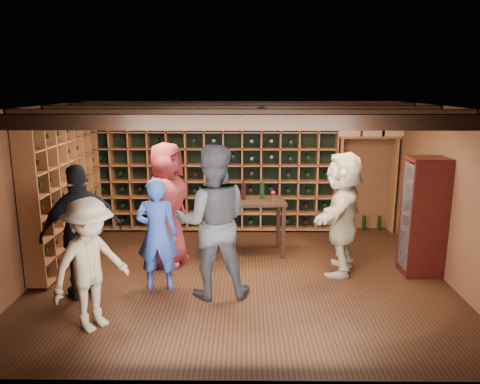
{
  "coord_description": "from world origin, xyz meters",
  "views": [
    {
      "loc": [
        0.05,
        -6.51,
        2.79
      ],
      "look_at": [
        -0.01,
        0.2,
        1.26
      ],
      "focal_mm": 35.0,
      "sensor_mm": 36.0,
      "label": 1
    }
  ],
  "objects_px": {
    "guest_khaki": "(90,265)",
    "guest_woman_black": "(82,232)",
    "guest_red_floral": "(167,204)",
    "tasting_table": "(247,207)",
    "man_grey_suit": "(213,222)",
    "man_blue_shirt": "(157,234)",
    "guest_beige": "(343,213)",
    "display_cabinet": "(423,219)"
  },
  "relations": [
    {
      "from": "guest_khaki",
      "to": "guest_woman_black",
      "type": "bearing_deg",
      "value": 59.82
    },
    {
      "from": "guest_red_floral",
      "to": "guest_khaki",
      "type": "height_order",
      "value": "guest_red_floral"
    },
    {
      "from": "tasting_table",
      "to": "man_grey_suit",
      "type": "bearing_deg",
      "value": -111.4
    },
    {
      "from": "man_grey_suit",
      "to": "man_blue_shirt",
      "type": "bearing_deg",
      "value": -18.72
    },
    {
      "from": "guest_beige",
      "to": "tasting_table",
      "type": "xyz_separation_m",
      "value": [
        -1.43,
        0.75,
        -0.1
      ]
    },
    {
      "from": "guest_khaki",
      "to": "tasting_table",
      "type": "bearing_deg",
      "value": -0.1
    },
    {
      "from": "man_grey_suit",
      "to": "tasting_table",
      "type": "relative_size",
      "value": 1.58
    },
    {
      "from": "man_blue_shirt",
      "to": "guest_woman_black",
      "type": "height_order",
      "value": "guest_woman_black"
    },
    {
      "from": "guest_woman_black",
      "to": "guest_khaki",
      "type": "distance_m",
      "value": 0.94
    },
    {
      "from": "man_blue_shirt",
      "to": "tasting_table",
      "type": "distance_m",
      "value": 1.85
    },
    {
      "from": "man_grey_suit",
      "to": "display_cabinet",
      "type": "bearing_deg",
      "value": -170.54
    },
    {
      "from": "guest_khaki",
      "to": "guest_beige",
      "type": "relative_size",
      "value": 0.85
    },
    {
      "from": "man_grey_suit",
      "to": "guest_khaki",
      "type": "distance_m",
      "value": 1.65
    },
    {
      "from": "man_blue_shirt",
      "to": "guest_red_floral",
      "type": "distance_m",
      "value": 0.96
    },
    {
      "from": "man_blue_shirt",
      "to": "tasting_table",
      "type": "bearing_deg",
      "value": -133.63
    },
    {
      "from": "guest_red_floral",
      "to": "guest_beige",
      "type": "xyz_separation_m",
      "value": [
        2.68,
        -0.31,
        -0.05
      ]
    },
    {
      "from": "tasting_table",
      "to": "display_cabinet",
      "type": "bearing_deg",
      "value": -21.99
    },
    {
      "from": "tasting_table",
      "to": "guest_khaki",
      "type": "bearing_deg",
      "value": -131.1
    },
    {
      "from": "display_cabinet",
      "to": "guest_beige",
      "type": "relative_size",
      "value": 0.94
    },
    {
      "from": "display_cabinet",
      "to": "guest_beige",
      "type": "distance_m",
      "value": 1.19
    },
    {
      "from": "man_grey_suit",
      "to": "guest_red_floral",
      "type": "relative_size",
      "value": 1.06
    },
    {
      "from": "guest_red_floral",
      "to": "guest_woman_black",
      "type": "height_order",
      "value": "guest_red_floral"
    },
    {
      "from": "guest_red_floral",
      "to": "guest_beige",
      "type": "bearing_deg",
      "value": -79.73
    },
    {
      "from": "guest_red_floral",
      "to": "man_blue_shirt",
      "type": "bearing_deg",
      "value": -162.58
    },
    {
      "from": "man_grey_suit",
      "to": "guest_red_floral",
      "type": "xyz_separation_m",
      "value": [
        -0.79,
        1.14,
        -0.05
      ]
    },
    {
      "from": "guest_beige",
      "to": "guest_khaki",
      "type": "bearing_deg",
      "value": -41.29
    },
    {
      "from": "display_cabinet",
      "to": "guest_khaki",
      "type": "xyz_separation_m",
      "value": [
        -4.43,
        -1.69,
        -0.07
      ]
    },
    {
      "from": "guest_beige",
      "to": "tasting_table",
      "type": "height_order",
      "value": "guest_beige"
    },
    {
      "from": "man_blue_shirt",
      "to": "guest_khaki",
      "type": "xyz_separation_m",
      "value": [
        -0.57,
        -1.11,
        -0.01
      ]
    },
    {
      "from": "man_grey_suit",
      "to": "guest_woman_black",
      "type": "height_order",
      "value": "man_grey_suit"
    },
    {
      "from": "man_blue_shirt",
      "to": "man_grey_suit",
      "type": "height_order",
      "value": "man_grey_suit"
    },
    {
      "from": "guest_khaki",
      "to": "tasting_table",
      "type": "distance_m",
      "value": 3.07
    },
    {
      "from": "man_blue_shirt",
      "to": "guest_red_floral",
      "type": "xyz_separation_m",
      "value": [
        -0.01,
        0.94,
        0.18
      ]
    },
    {
      "from": "display_cabinet",
      "to": "guest_woman_black",
      "type": "distance_m",
      "value": 4.88
    },
    {
      "from": "guest_red_floral",
      "to": "guest_woman_black",
      "type": "bearing_deg",
      "value": 159.05
    },
    {
      "from": "guest_beige",
      "to": "tasting_table",
      "type": "bearing_deg",
      "value": -97.03
    },
    {
      "from": "display_cabinet",
      "to": "guest_red_floral",
      "type": "height_order",
      "value": "guest_red_floral"
    },
    {
      "from": "guest_red_floral",
      "to": "guest_woman_black",
      "type": "distance_m",
      "value": 1.52
    },
    {
      "from": "display_cabinet",
      "to": "guest_beige",
      "type": "bearing_deg",
      "value": 177.53
    },
    {
      "from": "guest_khaki",
      "to": "tasting_table",
      "type": "relative_size",
      "value": 1.21
    },
    {
      "from": "guest_khaki",
      "to": "guest_beige",
      "type": "height_order",
      "value": "guest_beige"
    },
    {
      "from": "man_grey_suit",
      "to": "tasting_table",
      "type": "bearing_deg",
      "value": -110.97
    }
  ]
}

